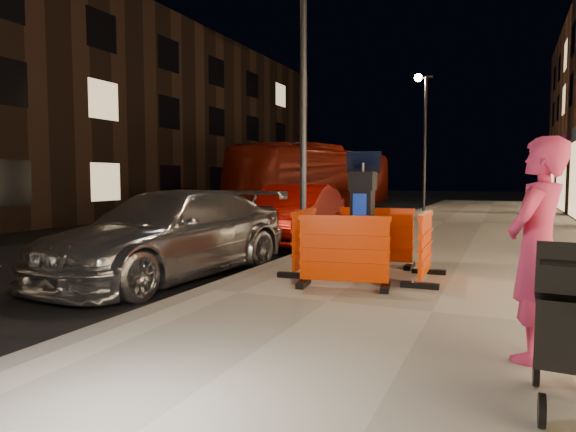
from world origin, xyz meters
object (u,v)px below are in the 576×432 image
at_px(car_silver, 170,277).
at_px(parking_kiosk, 362,218).
at_px(barrier_front, 344,252).
at_px(barrier_back, 376,237).
at_px(barrier_kerbside, 304,241).
at_px(barrier_bldgside, 425,247).
at_px(man, 537,250).
at_px(bus_doubledecker, 318,212).
at_px(car_red, 295,243).

bearing_deg(car_silver, parking_kiosk, 17.48).
height_order(barrier_front, barrier_back, same).
relative_size(barrier_back, barrier_kerbside, 1.00).
relative_size(parking_kiosk, barrier_bldgside, 1.40).
height_order(parking_kiosk, man, man).
height_order(barrier_kerbside, bus_doubledecker, bus_doubledecker).
bearing_deg(barrier_kerbside, bus_doubledecker, 13.30).
bearing_deg(barrier_front, car_red, 109.97).
relative_size(barrier_back, car_silver, 0.26).
distance_m(barrier_front, man, 3.09).
height_order(car_silver, bus_doubledecker, bus_doubledecker).
distance_m(barrier_back, barrier_kerbside, 1.34).
distance_m(barrier_kerbside, car_silver, 2.35).
xyz_separation_m(bus_doubledecker, man, (8.54, -18.39, 1.07)).
height_order(barrier_back, barrier_bldgside, same).
xyz_separation_m(parking_kiosk, barrier_kerbside, (-0.95, 0.00, -0.40)).
bearing_deg(car_silver, bus_doubledecker, 107.51).
distance_m(barrier_front, car_red, 5.98).
relative_size(barrier_kerbside, car_silver, 0.26).
relative_size(barrier_back, bus_doubledecker, 0.11).
relative_size(parking_kiosk, barrier_front, 1.40).
distance_m(bus_doubledecker, man, 20.31).
xyz_separation_m(barrier_kerbside, car_red, (-1.91, 4.27, -0.65)).
bearing_deg(parking_kiosk, car_silver, -172.68).
xyz_separation_m(barrier_back, man, (2.27, -3.96, 0.42)).
relative_size(barrier_back, barrier_bldgside, 1.00).
height_order(barrier_front, car_silver, barrier_front).
relative_size(barrier_front, barrier_kerbside, 1.00).
height_order(barrier_kerbside, car_red, barrier_kerbside).
height_order(parking_kiosk, barrier_kerbside, parking_kiosk).
height_order(bus_doubledecker, man, man).
xyz_separation_m(barrier_bldgside, car_red, (-3.81, 4.27, -0.65)).
relative_size(barrier_bldgside, bus_doubledecker, 0.11).
height_order(barrier_back, car_red, barrier_back).
xyz_separation_m(barrier_back, barrier_bldgside, (0.95, -0.95, 0.00)).
height_order(parking_kiosk, car_red, parking_kiosk).
distance_m(barrier_back, car_silver, 3.55).
bearing_deg(man, bus_doubledecker, -130.32).
distance_m(barrier_front, barrier_bldgside, 1.34).
height_order(barrier_front, barrier_kerbside, same).
bearing_deg(car_silver, barrier_back, 32.96).
bearing_deg(car_red, barrier_bldgside, -52.99).
bearing_deg(car_silver, man, -17.55).
relative_size(barrier_kerbside, barrier_bldgside, 1.00).
bearing_deg(man, barrier_front, -107.38).
bearing_deg(parking_kiosk, barrier_kerbside, 176.23).
distance_m(parking_kiosk, man, 3.77).
bearing_deg(parking_kiosk, car_red, 120.07).
height_order(barrier_kerbside, barrier_bldgside, same).
bearing_deg(car_silver, barrier_front, 0.21).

